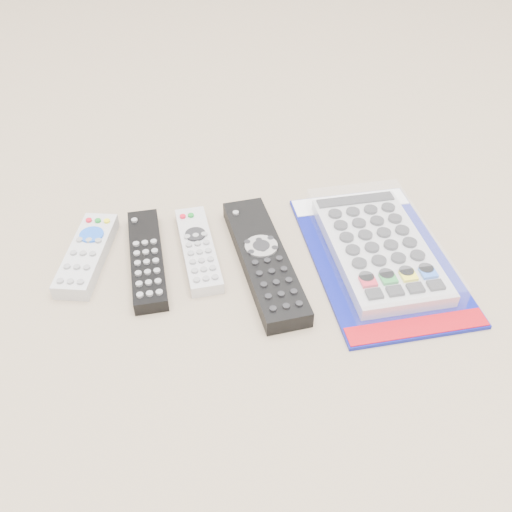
{
  "coord_description": "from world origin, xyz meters",
  "views": [
    {
      "loc": [
        -0.06,
        -0.59,
        0.53
      ],
      "look_at": [
        0.02,
        -0.01,
        0.01
      ],
      "focal_mm": 40.0,
      "sensor_mm": 36.0,
      "label": 1
    }
  ],
  "objects": [
    {
      "name": "remote_slim_black",
      "position": [
        -0.13,
        0.01,
        0.01
      ],
      "size": [
        0.06,
        0.2,
        0.02
      ],
      "rotation": [
        0.0,
        0.0,
        0.07
      ],
      "color": "black",
      "rests_on": "ground"
    },
    {
      "name": "jumbo_remote_packaged",
      "position": [
        0.19,
        -0.02,
        0.02
      ],
      "size": [
        0.2,
        0.31,
        0.04
      ],
      "rotation": [
        0.0,
        0.0,
        0.06
      ],
      "color": "navy",
      "rests_on": "ground"
    },
    {
      "name": "remote_small_grey",
      "position": [
        -0.21,
        0.03,
        0.01
      ],
      "size": [
        0.08,
        0.17,
        0.02
      ],
      "rotation": [
        0.0,
        0.0,
        -0.21
      ],
      "color": "#AEAEB1",
      "rests_on": "ground"
    },
    {
      "name": "remote_silver_dvd",
      "position": [
        -0.06,
        0.02,
        0.01
      ],
      "size": [
        0.06,
        0.18,
        0.02
      ],
      "rotation": [
        0.0,
        0.0,
        0.09
      ],
      "color": "silver",
      "rests_on": "ground"
    },
    {
      "name": "remote_large_black",
      "position": [
        0.03,
        -0.02,
        0.01
      ],
      "size": [
        0.09,
        0.25,
        0.03
      ],
      "rotation": [
        0.0,
        0.0,
        0.12
      ],
      "color": "black",
      "rests_on": "ground"
    }
  ]
}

